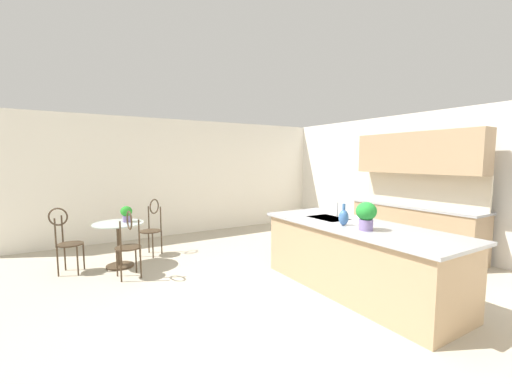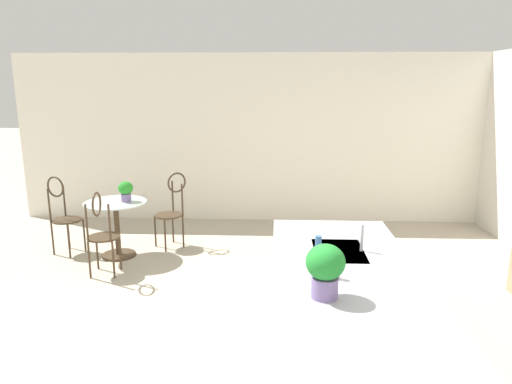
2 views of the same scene
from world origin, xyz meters
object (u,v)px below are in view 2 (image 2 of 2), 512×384
(potted_plant_counter_near, at_px, (325,268))
(bistro_table, at_px, (117,224))
(potted_plant_on_table, at_px, (126,190))
(vase_on_counter, at_px, (318,260))
(chair_near_window, at_px, (172,207))
(chair_by_island, at_px, (63,211))
(chair_toward_desk, at_px, (101,229))

(potted_plant_counter_near, bearing_deg, bistro_table, -141.68)
(potted_plant_on_table, xyz_separation_m, vase_on_counter, (2.70, 2.24, 0.14))
(vase_on_counter, bearing_deg, chair_near_window, -150.65)
(potted_plant_on_table, relative_size, potted_plant_counter_near, 0.76)
(potted_plant_on_table, bearing_deg, vase_on_counter, 39.61)
(chair_near_window, height_order, potted_plant_on_table, chair_near_window)
(chair_by_island, distance_m, potted_plant_on_table, 0.95)
(chair_near_window, relative_size, potted_plant_on_table, 3.94)
(potted_plant_counter_near, bearing_deg, chair_near_window, -153.00)
(potted_plant_on_table, bearing_deg, potted_plant_counter_near, 36.42)
(chair_near_window, bearing_deg, bistro_table, -56.67)
(potted_plant_on_table, relative_size, vase_on_counter, 0.92)
(chair_by_island, xyz_separation_m, potted_plant_counter_near, (3.13, 3.14, 0.55))
(potted_plant_on_table, xyz_separation_m, potted_plant_counter_near, (3.05, 2.25, 0.23))
(bistro_table, bearing_deg, chair_by_island, -97.89)
(chair_by_island, relative_size, potted_plant_counter_near, 2.99)
(chair_near_window, bearing_deg, chair_toward_desk, -29.06)
(chair_by_island, xyz_separation_m, vase_on_counter, (2.78, 3.13, 0.46))
(potted_plant_counter_near, bearing_deg, potted_plant_on_table, -143.58)
(chair_toward_desk, distance_m, vase_on_counter, 3.12)
(chair_by_island, height_order, vase_on_counter, vase_on_counter)
(potted_plant_counter_near, xyz_separation_m, vase_on_counter, (-0.35, -0.02, -0.09))
(potted_plant_counter_near, bearing_deg, chair_toward_desk, -135.43)
(bistro_table, distance_m, potted_plant_on_table, 0.47)
(chair_toward_desk, bearing_deg, chair_by_island, -133.13)
(bistro_table, distance_m, vase_on_counter, 3.62)
(potted_plant_counter_near, relative_size, vase_on_counter, 1.21)
(bistro_table, xyz_separation_m, chair_toward_desk, (0.64, 0.05, 0.13))
(chair_near_window, distance_m, chair_toward_desk, 1.22)
(bistro_table, bearing_deg, chair_near_window, 123.33)
(bistro_table, height_order, chair_near_window, chair_near_window)
(bistro_table, relative_size, chair_near_window, 0.77)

